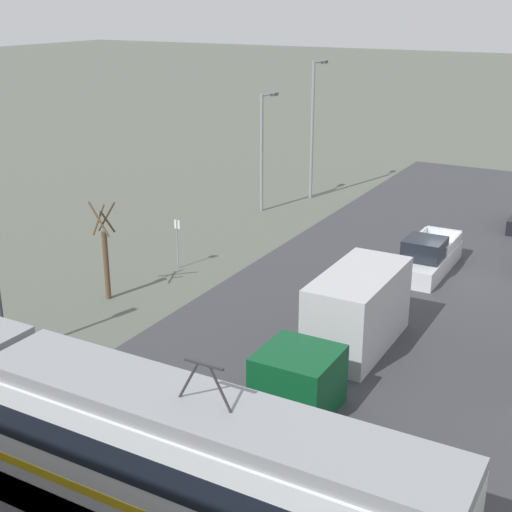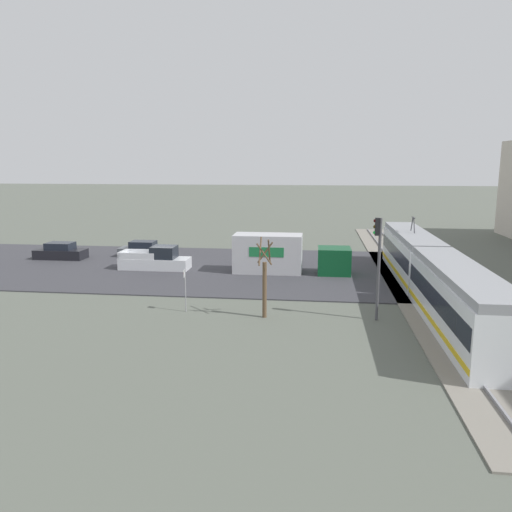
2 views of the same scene
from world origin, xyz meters
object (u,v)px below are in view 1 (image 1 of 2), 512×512
(light_rail_tram, at_px, (15,396))
(street_tree, at_px, (106,255))
(pickup_truck, at_px, (427,258))
(no_parking_sign, at_px, (177,239))
(box_truck, at_px, (345,325))
(street_lamp_mid_block, at_px, (263,144))
(street_lamp_near_crossing, at_px, (314,121))

(light_rail_tram, xyz_separation_m, street_tree, (5.08, -10.06, 0.35))
(pickup_truck, height_order, no_parking_sign, no_parking_sign)
(box_truck, height_order, no_parking_sign, box_truck)
(pickup_truck, xyz_separation_m, street_lamp_mid_block, (12.42, -5.95, 3.49))
(light_rail_tram, distance_m, box_truck, 11.71)
(pickup_truck, distance_m, no_parking_sign, 12.35)
(pickup_truck, relative_size, street_lamp_mid_block, 0.77)
(box_truck, height_order, street_tree, street_tree)
(pickup_truck, bearing_deg, no_parking_sign, 25.94)
(no_parking_sign, bearing_deg, street_lamp_near_crossing, -90.30)
(street_lamp_near_crossing, height_order, street_lamp_mid_block, street_lamp_near_crossing)
(street_tree, bearing_deg, no_parking_sign, -96.49)
(street_lamp_near_crossing, bearing_deg, box_truck, 117.88)
(light_rail_tram, height_order, pickup_truck, light_rail_tram)
(street_lamp_near_crossing, distance_m, no_parking_sign, 16.08)
(light_rail_tram, relative_size, street_tree, 5.87)
(street_lamp_mid_block, bearing_deg, street_lamp_near_crossing, -108.15)
(street_lamp_near_crossing, distance_m, street_lamp_mid_block, 4.62)
(box_truck, xyz_separation_m, pickup_truck, (-0.08, -10.39, -0.68))
(box_truck, xyz_separation_m, no_parking_sign, (11.01, -4.99, 0.05))
(box_truck, relative_size, pickup_truck, 1.62)
(light_rail_tram, distance_m, street_lamp_near_crossing, 30.94)
(street_tree, height_order, no_parking_sign, street_tree)
(pickup_truck, relative_size, street_lamp_near_crossing, 0.62)
(pickup_truck, bearing_deg, light_rail_tram, 72.02)
(light_rail_tram, height_order, street_lamp_mid_block, street_lamp_mid_block)
(street_lamp_near_crossing, bearing_deg, street_lamp_mid_block, 71.85)
(box_truck, bearing_deg, light_rail_tram, 56.51)
(pickup_truck, height_order, street_tree, street_tree)
(light_rail_tram, xyz_separation_m, no_parking_sign, (4.55, -14.76, -0.18))
(street_lamp_near_crossing, bearing_deg, street_tree, 88.26)
(street_tree, bearing_deg, box_truck, 178.54)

